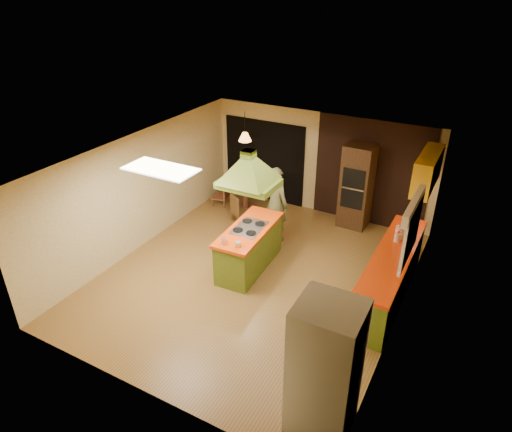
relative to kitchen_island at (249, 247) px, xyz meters
The scene contains 21 objects.
ground 0.57m from the kitchen_island, 39.86° to the right, with size 6.50×6.50×0.00m, color olive.
room_walls 0.86m from the kitchen_island, 39.86° to the right, with size 5.50×6.50×6.50m.
ceiling_plane 2.07m from the kitchen_island, 39.86° to the right, with size 6.50×6.50×0.00m, color silver.
brick_panel 3.46m from the kitchen_island, 63.40° to the left, with size 2.64×0.03×2.50m, color #381E14.
nook_opening 3.31m from the kitchen_island, 112.38° to the left, with size 2.20×0.03×2.10m, color black.
right_counter 2.74m from the kitchen_island, ahead, with size 0.62×3.05×0.92m.
upper_cabinets 3.76m from the kitchen_island, 35.04° to the left, with size 0.34×1.40×0.70m, color yellow.
window_right 3.24m from the kitchen_island, ahead, with size 0.12×1.35×1.06m.
fluor_panel 2.61m from the kitchen_island, 120.70° to the right, with size 1.20×0.60×0.03m, color white.
kitchen_island is the anchor object (origin of this frame).
range_hood 1.79m from the kitchen_island, ahead, with size 1.07×0.77×0.80m.
man 1.32m from the kitchen_island, 92.28° to the left, with size 0.63×0.41×1.72m, color brown.
refrigerator 3.81m from the kitchen_island, 46.25° to the right, with size 0.80×0.75×1.93m, color silver.
wall_oven 3.07m from the kitchen_island, 64.66° to the left, with size 0.68×0.62×1.98m.
dining_table 2.61m from the kitchen_island, 121.22° to the left, with size 1.04×1.04×0.78m.
chair_left 2.96m from the kitchen_island, 133.93° to the left, with size 0.38×0.38×0.70m, color brown, non-canonical shape.
chair_near 1.93m from the kitchen_island, 124.88° to the left, with size 0.40×0.40×0.72m, color brown, non-canonical shape.
pendant_lamp 2.98m from the kitchen_island, 121.22° to the left, with size 0.31×0.31×0.20m, color #FF9E3F.
canister_large 2.89m from the kitchen_island, 20.32° to the left, with size 0.16×0.16×0.24m, color #F9E6C8.
canister_medium 2.85m from the kitchen_island, 17.79° to the left, with size 0.12×0.12×0.17m, color beige.
canister_small 2.95m from the kitchen_island, 23.79° to the left, with size 0.12×0.12×0.15m, color beige.
Camera 1 is at (3.55, -6.52, 5.29)m, focal length 32.00 mm.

